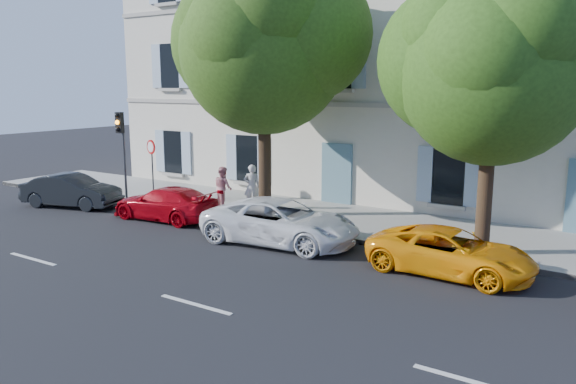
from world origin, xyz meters
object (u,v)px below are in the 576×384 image
Objects in this scene: car_white_coupe at (280,222)px; traffic_light at (121,137)px; car_yellow_supercar at (451,252)px; car_dark_sedan at (71,191)px; road_sign at (152,157)px; pedestrian_a at (252,187)px; tree_left at (264,50)px; pedestrian_b at (223,187)px; car_red_coupe at (166,203)px; tree_right at (493,71)px.

traffic_light reaches higher than car_white_coupe.
car_yellow_supercar is 1.18× the size of traffic_light.
road_sign reaches higher than car_dark_sedan.
pedestrian_a is (-8.41, 2.91, 0.41)m from car_yellow_supercar.
tree_left is 3.62× the size of road_sign.
traffic_light reaches higher than car_yellow_supercar.
pedestrian_b is (-1.92, 0.00, -4.94)m from tree_left.
car_white_coupe reaches higher than car_yellow_supercar.
traffic_light is at bearing 75.44° from car_white_coupe.
pedestrian_b is at bearing 8.37° from road_sign.
car_red_coupe is 2.56× the size of pedestrian_b.
traffic_light is (-6.36, -0.91, -3.19)m from tree_left.
car_dark_sedan is 9.52m from tree_left.
tree_right is (0.32, 1.81, 4.52)m from car_yellow_supercar.
car_red_coupe is 6.37m from tree_left.
pedestrian_b is (0.96, 2.05, 0.36)m from car_red_coupe.
car_red_coupe is 10.31m from car_yellow_supercar.
tree_left is at bearing 8.11° from traffic_light.
traffic_light is at bearing -21.32° from pedestrian_a.
traffic_light is (1.18, 1.61, 2.06)m from car_dark_sedan.
car_white_coupe is 0.54× the size of tree_left.
traffic_light is at bearing -52.29° from car_dark_sedan.
car_white_coupe is 8.96m from traffic_light.
tree_right is at bearing 136.20° from pedestrian_a.
car_yellow_supercar is 0.47× the size of tree_left.
tree_left is 5.59× the size of pedestrian_b.
road_sign is at bearing -22.65° from pedestrian_a.
road_sign reaches higher than car_white_coupe.
car_white_coupe is 2.88× the size of pedestrian_a.
tree_left is at bearing 114.02° from pedestrian_a.
pedestrian_b is at bearing 176.74° from tree_right.
car_white_coupe is at bearing 175.80° from pedestrian_b.
traffic_light is at bearing 85.84° from car_yellow_supercar.
car_dark_sedan is 3.40m from road_sign.
pedestrian_b is at bearing 179.96° from tree_left.
traffic_light is (-8.60, 1.46, 2.03)m from car_white_coupe.
car_white_coupe is at bearing -9.62° from traffic_light.
road_sign is 1.47× the size of pedestrian_a.
tree_right is (7.74, -0.55, -0.79)m from tree_left.
road_sign is (-2.27, 1.57, 1.33)m from car_red_coupe.
pedestrian_b is (4.43, 0.91, -1.76)m from traffic_light.
car_white_coupe is (5.13, -0.32, 0.08)m from car_red_coupe.
tree_left reaches higher than car_dark_sedan.
pedestrian_b reaches higher than car_white_coupe.
pedestrian_b is at bearing -5.75° from pedestrian_a.
traffic_light is at bearing 36.94° from pedestrian_b.
tree_right is 3.13× the size of road_sign.
car_dark_sedan is 1.60× the size of road_sign.
tree_left reaches higher than car_red_coupe.
tree_right is (15.28, 1.97, 4.45)m from car_dark_sedan.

